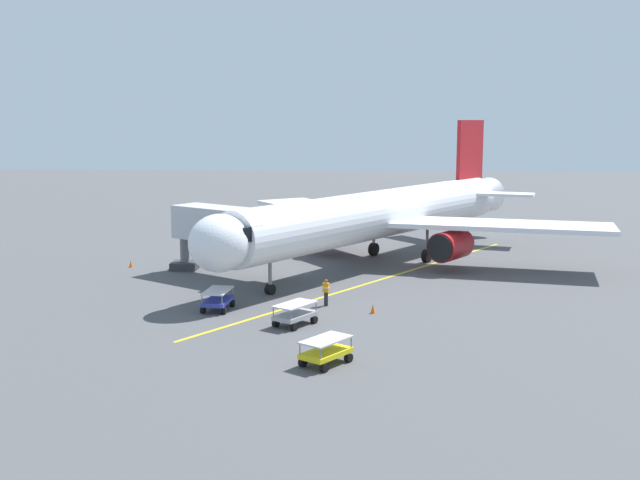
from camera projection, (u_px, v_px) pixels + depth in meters
name	position (u px, v px, depth m)	size (l,w,h in m)	color
ground_plane	(403.00, 262.00, 63.07)	(220.00, 220.00, 0.00)	#4C4C4F
apron_lead_in_line	(381.00, 280.00, 56.10)	(0.24, 40.00, 0.01)	yellow
airplane	(383.00, 215.00, 61.60)	(30.67, 35.55, 11.50)	white
jet_bridge	(237.00, 228.00, 56.01)	(10.56, 8.15, 5.40)	#B7B7BC
ground_crew_marshaller	(326.00, 292.00, 48.16)	(0.46, 0.38, 1.71)	#23232D
baggage_cart_near_nose	(326.00, 351.00, 36.73)	(2.63, 2.94, 1.27)	yellow
baggage_cart_portside	(218.00, 300.00, 47.16)	(1.75, 2.71, 1.27)	#2D3899
baggage_cart_starboard_side	(295.00, 314.00, 43.68)	(2.56, 2.95, 1.27)	#9E9EA3
safety_cone_nose_left	(131.00, 264.00, 60.73)	(0.32, 0.32, 0.55)	#F2590F
safety_cone_nose_right	(373.00, 309.00, 46.40)	(0.32, 0.32, 0.55)	#F2590F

